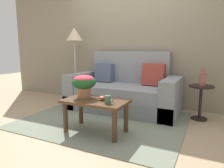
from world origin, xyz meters
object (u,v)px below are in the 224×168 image
(floor_lamp, at_px, (75,41))
(potted_plant, at_px, (84,83))
(coffee_mug, at_px, (108,100))
(side_table, at_px, (201,96))
(table_vase, at_px, (203,79))
(coffee_table, at_px, (96,106))
(snack_bowl, at_px, (103,98))
(couch, at_px, (124,92))

(floor_lamp, bearing_deg, potted_plant, -49.97)
(coffee_mug, bearing_deg, side_table, 51.65)
(floor_lamp, distance_m, table_vase, 2.62)
(side_table, relative_size, table_vase, 2.04)
(coffee_table, height_order, coffee_mug, coffee_mug)
(snack_bowl, bearing_deg, floor_lamp, 136.62)
(table_vase, bearing_deg, floor_lamp, 176.49)
(couch, bearing_deg, potted_plant, -96.70)
(table_vase, bearing_deg, side_table, 127.34)
(coffee_table, xyz_separation_m, snack_bowl, (0.09, 0.03, 0.12))
(coffee_table, relative_size, coffee_mug, 6.92)
(side_table, distance_m, table_vase, 0.29)
(side_table, xyz_separation_m, potted_plant, (-1.46, -1.12, 0.27))
(coffee_table, xyz_separation_m, coffee_mug, (0.23, -0.09, 0.14))
(coffee_mug, relative_size, snack_bowl, 1.09)
(floor_lamp, distance_m, snack_bowl, 2.06)
(side_table, xyz_separation_m, floor_lamp, (-2.52, 0.14, 0.91))
(potted_plant, bearing_deg, floor_lamp, 130.03)
(floor_lamp, relative_size, snack_bowl, 13.82)
(couch, relative_size, coffee_table, 2.35)
(side_table, height_order, floor_lamp, floor_lamp)
(couch, bearing_deg, snack_bowl, -81.17)
(coffee_table, distance_m, snack_bowl, 0.15)
(potted_plant, distance_m, snack_bowl, 0.36)
(floor_lamp, bearing_deg, coffee_table, -46.00)
(potted_plant, height_order, snack_bowl, potted_plant)
(coffee_table, height_order, floor_lamp, floor_lamp)
(snack_bowl, bearing_deg, coffee_mug, -40.17)
(couch, height_order, side_table, couch)
(side_table, bearing_deg, potted_plant, -142.41)
(side_table, xyz_separation_m, snack_bowl, (-1.15, -1.16, 0.10))
(side_table, bearing_deg, coffee_mug, -128.35)
(couch, height_order, floor_lamp, floor_lamp)
(couch, xyz_separation_m, snack_bowl, (0.18, -1.16, 0.16))
(coffee_table, bearing_deg, coffee_mug, -21.02)
(couch, relative_size, table_vase, 7.35)
(floor_lamp, xyz_separation_m, coffee_mug, (1.52, -1.42, -0.80))
(floor_lamp, xyz_separation_m, potted_plant, (1.06, -1.27, -0.64))
(coffee_table, bearing_deg, potted_plant, 164.28)
(side_table, height_order, coffee_mug, side_table)
(coffee_mug, distance_m, table_vase, 1.63)
(snack_bowl, relative_size, table_vase, 0.41)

